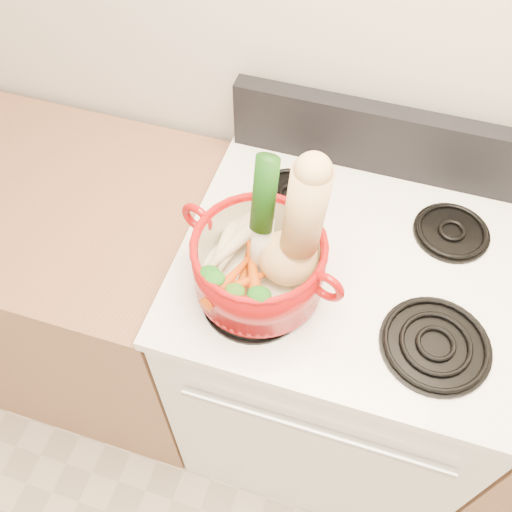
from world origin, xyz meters
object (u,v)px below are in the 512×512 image
(stove_body, at_px, (333,357))
(leek, at_px, (261,221))
(dutch_oven, at_px, (259,264))
(squash, at_px, (301,228))

(stove_body, height_order, leek, leek)
(dutch_oven, distance_m, squash, 0.14)
(stove_body, xyz_separation_m, dutch_oven, (-0.19, -0.13, 0.57))
(stove_body, distance_m, dutch_oven, 0.62)
(squash, bearing_deg, leek, 164.12)
(squash, distance_m, leek, 0.08)
(squash, relative_size, leek, 1.05)
(stove_body, distance_m, leek, 0.72)
(leek, bearing_deg, squash, 3.92)
(stove_body, bearing_deg, leek, -150.92)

